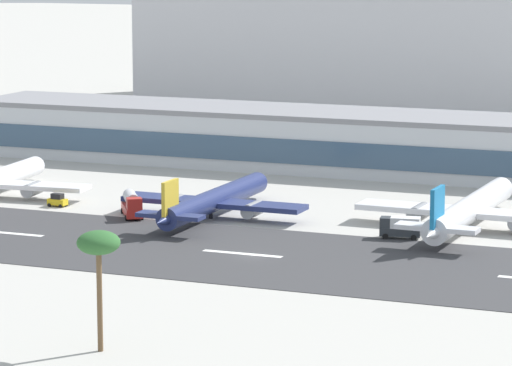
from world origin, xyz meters
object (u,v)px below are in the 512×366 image
(service_baggage_tug_1, at_px, (58,200))
(service_box_truck_2, at_px, (400,227))
(distant_hotel_block, at_px, (381,42))
(palm_tree_0, at_px, (99,246))
(terminal_building, at_px, (316,139))
(airliner_blue_tail_gate_2, at_px, (467,211))
(service_fuel_truck_0, at_px, (132,205))
(airliner_gold_tail_gate_1, at_px, (211,202))

(service_baggage_tug_1, bearing_deg, service_box_truck_2, -178.87)
(distant_hotel_block, xyz_separation_m, palm_tree_0, (39.63, -235.64, -5.18))
(terminal_building, distance_m, service_box_truck_2, 66.82)
(airliner_blue_tail_gate_2, xyz_separation_m, service_baggage_tug_1, (-68.02, -6.12, -1.92))
(airliner_blue_tail_gate_2, bearing_deg, service_box_truck_2, 143.01)
(terminal_building, relative_size, airliner_blue_tail_gate_2, 3.20)
(palm_tree_0, bearing_deg, service_fuel_truck_0, 114.13)
(service_box_truck_2, bearing_deg, service_baggage_tug_1, -13.08)
(airliner_gold_tail_gate_1, distance_m, palm_tree_0, 74.96)
(airliner_gold_tail_gate_1, distance_m, service_baggage_tug_1, 27.94)
(service_box_truck_2, bearing_deg, airliner_gold_tail_gate_1, -16.34)
(service_baggage_tug_1, xyz_separation_m, palm_tree_0, (46.27, -71.93, 10.52))
(airliner_gold_tail_gate_1, height_order, service_fuel_truck_0, airliner_gold_tail_gate_1)
(service_fuel_truck_0, xyz_separation_m, palm_tree_0, (30.67, -68.47, 9.54))
(distant_hotel_block, bearing_deg, palm_tree_0, -80.45)
(airliner_gold_tail_gate_1, relative_size, palm_tree_0, 3.06)
(airliner_gold_tail_gate_1, relative_size, service_box_truck_2, 6.42)
(distant_hotel_block, height_order, service_baggage_tug_1, distant_hotel_block)
(service_box_truck_2, bearing_deg, palm_tree_0, 68.78)
(palm_tree_0, bearing_deg, airliner_gold_tail_gate_1, 104.30)
(service_baggage_tug_1, bearing_deg, airliner_blue_tail_gate_2, -170.35)
(distant_hotel_block, distance_m, service_baggage_tug_1, 164.60)
(distant_hotel_block, height_order, airliner_blue_tail_gate_2, distant_hotel_block)
(airliner_blue_tail_gate_2, distance_m, service_fuel_truck_0, 53.29)
(distant_hotel_block, relative_size, airliner_gold_tail_gate_1, 3.23)
(airliner_blue_tail_gate_2, relative_size, palm_tree_0, 3.35)
(terminal_building, height_order, airliner_blue_tail_gate_2, terminal_building)
(service_baggage_tug_1, relative_size, service_box_truck_2, 0.52)
(terminal_building, relative_size, service_box_truck_2, 22.58)
(airliner_gold_tail_gate_1, bearing_deg, terminal_building, 2.12)
(service_box_truck_2, bearing_deg, terminal_building, -69.46)
(service_box_truck_2, height_order, palm_tree_0, palm_tree_0)
(distant_hotel_block, relative_size, palm_tree_0, 9.87)
(service_baggage_tug_1, bearing_deg, airliner_gold_tail_gate_1, -175.07)
(terminal_building, bearing_deg, airliner_gold_tail_gate_1, -88.64)
(distant_hotel_block, relative_size, service_baggage_tug_1, 39.53)
(terminal_building, xyz_separation_m, palm_tree_0, (19.66, -126.00, 5.91))
(distant_hotel_block, bearing_deg, airliner_blue_tail_gate_2, -68.72)
(distant_hotel_block, relative_size, service_box_truck_2, 20.74)
(airliner_blue_tail_gate_2, height_order, service_fuel_truck_0, airliner_blue_tail_gate_2)
(airliner_gold_tail_gate_1, bearing_deg, service_baggage_tug_1, 91.20)
(terminal_building, bearing_deg, palm_tree_0, -81.13)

